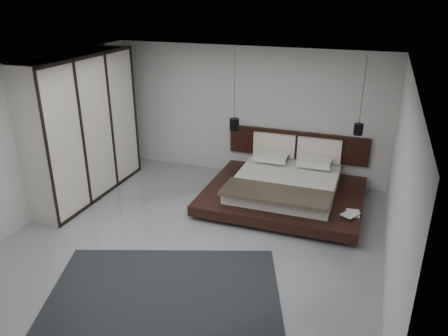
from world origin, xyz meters
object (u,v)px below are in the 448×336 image
at_px(pendant_left, 234,124).
at_px(wardrobe, 83,128).
at_px(rug, 164,296).
at_px(lattice_screen, 116,112).
at_px(bed, 285,187).
at_px(pendant_right, 358,129).

xyz_separation_m(pendant_left, wardrobe, (-2.59, -1.46, 0.08)).
xyz_separation_m(wardrobe, rug, (2.89, -2.44, -1.38)).
xyz_separation_m(lattice_screen, wardrobe, (0.25, -1.52, 0.09)).
height_order(lattice_screen, bed, lattice_screen).
height_order(lattice_screen, rug, lattice_screen).
relative_size(pendant_left, pendant_right, 1.11).
xyz_separation_m(lattice_screen, pendant_left, (2.84, -0.07, 0.01)).
distance_m(lattice_screen, pendant_left, 2.84).
xyz_separation_m(pendant_right, rug, (-2.13, -3.90, -1.45)).
bearing_deg(pendant_left, lattice_screen, 178.67).
distance_m(wardrobe, rug, 4.03).
relative_size(lattice_screen, pendant_right, 1.79).
bearing_deg(wardrobe, pendant_left, 29.32).
distance_m(pendant_left, pendant_right, 2.43).
xyz_separation_m(bed, pendant_right, (1.21, 0.48, 1.16)).
height_order(lattice_screen, pendant_right, pendant_right).
bearing_deg(lattice_screen, wardrobe, -80.61).
bearing_deg(pendant_left, pendant_right, 0.00).
bearing_deg(rug, pendant_right, 61.30).
bearing_deg(lattice_screen, rug, -51.63).
bearing_deg(wardrobe, bed, 14.33).
height_order(lattice_screen, pendant_left, pendant_left).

